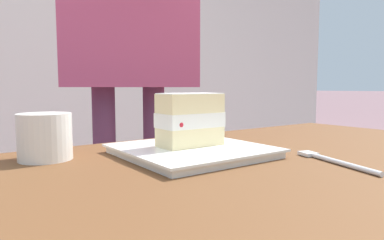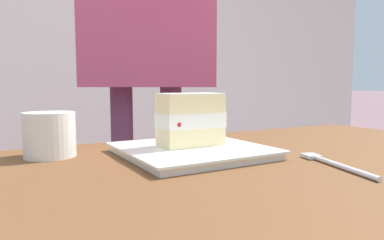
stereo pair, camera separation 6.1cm
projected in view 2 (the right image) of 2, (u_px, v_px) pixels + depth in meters
The scene contains 6 objects.
dessert_plate at pixel (192, 151), 0.61m from camera, with size 0.24×0.24×0.02m.
cake_slice at pixel (191, 120), 0.62m from camera, with size 0.12×0.07×0.10m.
dessert_fork at pixel (332, 163), 0.53m from camera, with size 0.06×0.17×0.01m.
coffee_cup at pixel (50, 134), 0.60m from camera, with size 0.09×0.09×0.08m.
diner_person at pixel (146, 8), 1.15m from camera, with size 0.48×0.61×1.63m.
patio_building at pixel (100, 21), 4.38m from camera, with size 4.74×3.92×3.34m.
Camera 2 is at (0.25, 0.22, 0.82)m, focal length 31.97 mm.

